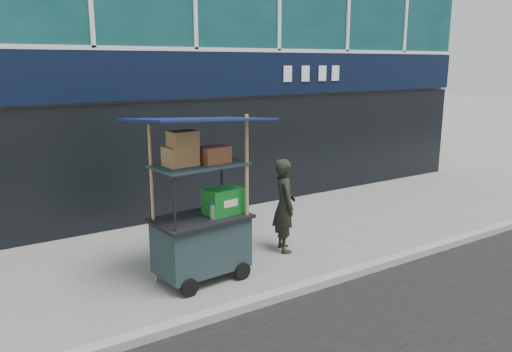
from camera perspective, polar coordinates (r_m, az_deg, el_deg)
ground at (r=7.62m, az=7.14°, el=-11.65°), size 80.00×80.00×0.00m
curb at (r=7.46m, az=8.16°, el=-11.74°), size 80.00×0.18×0.12m
vendor_cart at (r=7.33m, az=-6.16°, el=-5.32°), size 1.95×1.46×2.49m
vendor_man at (r=8.43m, az=3.26°, el=-3.36°), size 0.56×0.68×1.60m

